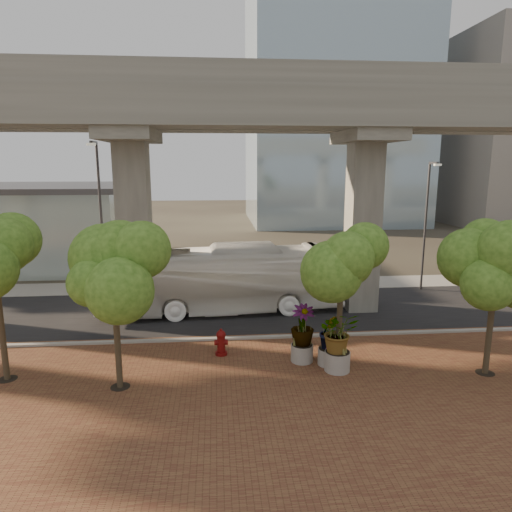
{
  "coord_description": "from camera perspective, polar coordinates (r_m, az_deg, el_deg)",
  "views": [
    {
      "loc": [
        -1.83,
        -21.68,
        7.93
      ],
      "look_at": [
        0.12,
        0.5,
        3.41
      ],
      "focal_mm": 32.0,
      "sensor_mm": 36.0,
      "label": 1
    }
  ],
  "objects": [
    {
      "name": "brick_plaza",
      "position": [
        15.9,
        2.37,
        -18.34
      ],
      "size": [
        70.0,
        13.0,
        0.06
      ],
      "primitive_type": "cube",
      "color": "brown",
      "rests_on": "ground"
    },
    {
      "name": "street_tree_near_east",
      "position": [
        17.4,
        10.68,
        -0.09
      ],
      "size": [
        3.63,
        3.63,
        6.12
      ],
      "color": "#4B3E2B",
      "rests_on": "ground"
    },
    {
      "name": "fire_hydrant",
      "position": [
        19.45,
        -4.38,
        -10.7
      ],
      "size": [
        0.57,
        0.51,
        1.13
      ],
      "color": "#670C0B",
      "rests_on": "ground"
    },
    {
      "name": "ground",
      "position": [
        23.15,
        -0.19,
        -8.56
      ],
      "size": [
        160.0,
        160.0,
        0.0
      ],
      "primitive_type": "plane",
      "color": "#342E26",
      "rests_on": "ground"
    },
    {
      "name": "street_tree_far_east",
      "position": [
        18.86,
        27.79,
        -1.72
      ],
      "size": [
        3.75,
        3.75,
        5.73
      ],
      "color": "#4B3E2B",
      "rests_on": "ground"
    },
    {
      "name": "planter_front",
      "position": [
        17.94,
        10.24,
        -9.65
      ],
      "size": [
        2.19,
        2.19,
        2.41
      ],
      "color": "#AAA499",
      "rests_on": "ground"
    },
    {
      "name": "transit_bus",
      "position": [
        24.66,
        -4.28,
        -2.97
      ],
      "size": [
        13.06,
        3.84,
        3.59
      ],
      "primitive_type": "imported",
      "rotation": [
        0.0,
        0.0,
        1.63
      ],
      "color": "white",
      "rests_on": "ground"
    },
    {
      "name": "streetlamp_west",
      "position": [
        28.32,
        -18.91,
        5.58
      ],
      "size": [
        0.45,
        1.32,
        9.13
      ],
      "color": "#313036",
      "rests_on": "ground"
    },
    {
      "name": "planter_left",
      "position": [
        18.46,
        9.16,
        -9.6
      ],
      "size": [
        1.92,
        1.92,
        2.11
      ],
      "color": "#A8A398",
      "rests_on": "ground"
    },
    {
      "name": "transit_viaduct",
      "position": [
        23.75,
        -0.61,
        9.91
      ],
      "size": [
        72.0,
        5.6,
        12.4
      ],
      "color": "gray",
      "rests_on": "ground"
    },
    {
      "name": "asphalt_road",
      "position": [
        25.03,
        -0.58,
        -6.96
      ],
      "size": [
        90.0,
        8.0,
        0.04
      ],
      "primitive_type": "cube",
      "color": "black",
      "rests_on": "ground"
    },
    {
      "name": "street_tree_near_west",
      "position": [
        16.31,
        -17.43,
        -2.19
      ],
      "size": [
        3.79,
        3.79,
        5.91
      ],
      "color": "#4B3E2B",
      "rests_on": "ground"
    },
    {
      "name": "streetlamp_east",
      "position": [
        30.2,
        20.56,
        4.54
      ],
      "size": [
        0.4,
        1.16,
        8.0
      ],
      "color": "#2B2C30",
      "rests_on": "ground"
    },
    {
      "name": "planter_right",
      "position": [
        18.58,
        5.83,
        -8.9
      ],
      "size": [
        2.2,
        2.2,
        2.35
      ],
      "color": "#ADA99C",
      "rests_on": "ground"
    },
    {
      "name": "curb_strip",
      "position": [
        21.26,
        0.27,
        -10.2
      ],
      "size": [
        70.0,
        0.25,
        0.16
      ],
      "primitive_type": "cube",
      "color": "#9E9A93",
      "rests_on": "ground"
    },
    {
      "name": "far_sidewalk",
      "position": [
        30.28,
        -1.39,
        -3.66
      ],
      "size": [
        90.0,
        3.0,
        0.06
      ],
      "primitive_type": "cube",
      "color": "#9E9A93",
      "rests_on": "ground"
    }
  ]
}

